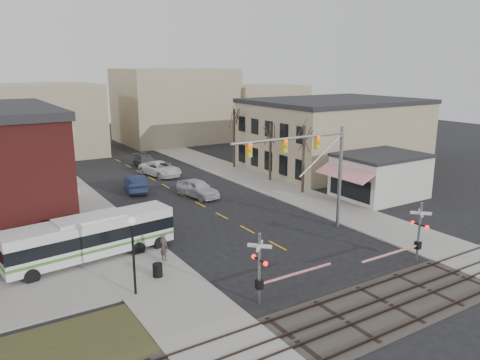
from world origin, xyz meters
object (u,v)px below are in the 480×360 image
(transit_bus, at_px, (91,237))
(trash_bin, at_px, (158,270))
(rr_crossing_east, at_px, (415,234))
(car_a, at_px, (198,188))
(car_b, at_px, (135,183))
(street_lamp, at_px, (133,240))
(traffic_signal_mast, at_px, (314,159))
(rr_crossing_west, at_px, (266,268))
(car_c, at_px, (160,169))
(pedestrian_near, at_px, (164,247))
(car_d, at_px, (146,161))
(pedestrian_far, at_px, (99,235))

(transit_bus, relative_size, trash_bin, 13.77)
(rr_crossing_east, relative_size, car_a, 1.11)
(rr_crossing_east, relative_size, car_b, 1.07)
(street_lamp, relative_size, car_b, 0.86)
(traffic_signal_mast, xyz_separation_m, rr_crossing_west, (-9.17, -6.98, -3.78))
(car_c, distance_m, pedestrian_near, 24.99)
(transit_bus, height_order, car_d, transit_bus)
(car_d, xyz_separation_m, pedestrian_near, (-9.61, -28.35, 0.27))
(transit_bus, relative_size, car_a, 2.22)
(street_lamp, xyz_separation_m, trash_bin, (1.90, 1.41, -2.77))
(traffic_signal_mast, xyz_separation_m, pedestrian_near, (-11.76, 0.86, -4.71))
(rr_crossing_west, distance_m, pedestrian_near, 8.31)
(street_lamp, bearing_deg, trash_bin, 36.55)
(transit_bus, relative_size, pedestrian_far, 6.16)
(street_lamp, relative_size, trash_bin, 5.48)
(transit_bus, distance_m, trash_bin, 5.65)
(rr_crossing_east, distance_m, car_a, 21.99)
(car_a, relative_size, pedestrian_near, 2.76)
(pedestrian_near, xyz_separation_m, pedestrian_far, (-2.94, 4.48, -0.00))
(car_a, xyz_separation_m, pedestrian_near, (-8.98, -12.75, 0.17))
(traffic_signal_mast, relative_size, street_lamp, 2.26)
(car_c, bearing_deg, car_b, -144.47)
(rr_crossing_west, height_order, car_d, rr_crossing_west)
(rr_crossing_west, distance_m, rr_crossing_east, 11.13)
(car_d, xyz_separation_m, pedestrian_far, (-12.55, -23.87, 0.26))
(car_c, height_order, pedestrian_near, pedestrian_near)
(pedestrian_far, bearing_deg, transit_bus, 173.59)
(car_b, height_order, pedestrian_far, pedestrian_far)
(car_a, height_order, car_d, car_a)
(trash_bin, bearing_deg, rr_crossing_east, -23.83)
(car_b, relative_size, car_d, 0.99)
(rr_crossing_west, height_order, pedestrian_near, rr_crossing_west)
(car_a, xyz_separation_m, car_b, (-4.45, 5.20, -0.00))
(transit_bus, height_order, pedestrian_near, transit_bus)
(transit_bus, height_order, traffic_signal_mast, traffic_signal_mast)
(car_d, bearing_deg, car_b, -112.43)
(transit_bus, xyz_separation_m, traffic_signal_mast, (15.65, -3.69, 4.13))
(transit_bus, xyz_separation_m, trash_bin, (2.58, -4.90, -1.09))
(rr_crossing_west, relative_size, car_c, 0.95)
(rr_crossing_east, distance_m, pedestrian_near, 16.25)
(rr_crossing_east, distance_m, street_lamp, 17.74)
(pedestrian_far, bearing_deg, rr_crossing_east, -104.85)
(transit_bus, xyz_separation_m, pedestrian_far, (0.96, 1.66, -0.59))
(trash_bin, relative_size, pedestrian_near, 0.45)
(car_d, relative_size, pedestrian_far, 2.90)
(transit_bus, relative_size, car_d, 2.12)
(rr_crossing_west, bearing_deg, pedestrian_near, 108.28)
(rr_crossing_east, distance_m, car_c, 32.16)
(rr_crossing_east, xyz_separation_m, car_a, (-4.72, 21.45, -1.11))
(traffic_signal_mast, height_order, car_b, traffic_signal_mast)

